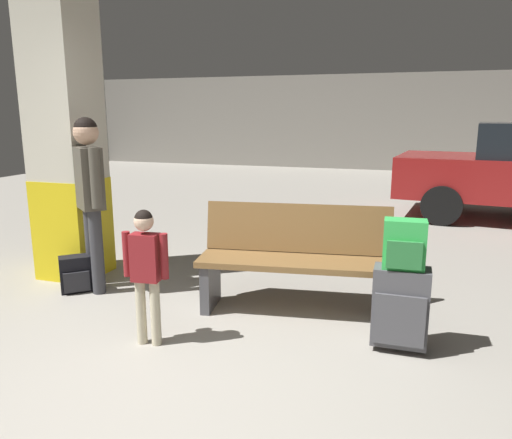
{
  "coord_description": "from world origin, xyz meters",
  "views": [
    {
      "loc": [
        1.36,
        -2.15,
        1.64
      ],
      "look_at": [
        0.24,
        1.3,
        0.85
      ],
      "focal_mm": 34.06,
      "sensor_mm": 36.0,
      "label": 1
    }
  ],
  "objects": [
    {
      "name": "bench",
      "position": [
        0.47,
        1.68,
        0.44
      ],
      "size": [
        1.66,
        0.74,
        0.89
      ],
      "color": "brown",
      "rests_on": "ground_plane"
    },
    {
      "name": "structural_pillar",
      "position": [
        -1.92,
        1.89,
        1.38
      ],
      "size": [
        0.57,
        0.57,
        2.79
      ],
      "color": "yellow",
      "rests_on": "ground_plane"
    },
    {
      "name": "suitcase",
      "position": [
        1.34,
        1.19,
        0.32
      ],
      "size": [
        0.38,
        0.23,
        0.6
      ],
      "color": "#4C4C51",
      "rests_on": "ground_plane"
    },
    {
      "name": "backpack_dark_floor",
      "position": [
        -1.59,
        1.46,
        0.17
      ],
      "size": [
        0.32,
        0.31,
        0.34
      ],
      "color": "black",
      "rests_on": "ground_plane"
    },
    {
      "name": "garage_back_wall",
      "position": [
        0.0,
        12.86,
        1.4
      ],
      "size": [
        18.0,
        0.12,
        2.8
      ],
      "primitive_type": "cube",
      "color": "gray",
      "rests_on": "ground_plane"
    },
    {
      "name": "child",
      "position": [
        -0.39,
        0.73,
        0.61
      ],
      "size": [
        0.34,
        0.19,
        1.0
      ],
      "color": "beige",
      "rests_on": "ground_plane"
    },
    {
      "name": "ground_plane",
      "position": [
        0.0,
        4.0,
        -0.05
      ],
      "size": [
        18.0,
        18.0,
        0.1
      ],
      "primitive_type": "cube",
      "color": "gray"
    },
    {
      "name": "adult",
      "position": [
        -1.43,
        1.55,
        1.0
      ],
      "size": [
        0.44,
        0.39,
        1.61
      ],
      "color": "#38383D",
      "rests_on": "ground_plane"
    },
    {
      "name": "backpack_bright",
      "position": [
        1.34,
        1.19,
        0.77
      ],
      "size": [
        0.29,
        0.2,
        0.34
      ],
      "color": "green",
      "rests_on": "suitcase"
    }
  ]
}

